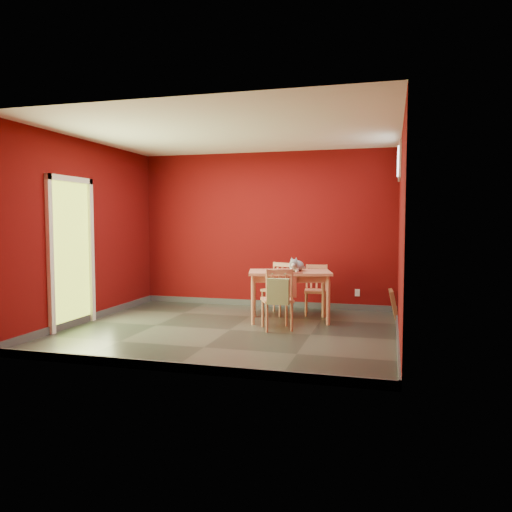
% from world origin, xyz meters
% --- Properties ---
extents(ground, '(4.50, 4.50, 0.00)m').
position_xyz_m(ground, '(0.00, 0.00, 0.00)').
color(ground, '#2D342D').
rests_on(ground, ground).
extents(room_shell, '(4.50, 4.50, 4.50)m').
position_xyz_m(room_shell, '(0.00, 0.00, 0.05)').
color(room_shell, '#570909').
rests_on(room_shell, ground).
extents(doorway, '(0.06, 1.01, 2.13)m').
position_xyz_m(doorway, '(-2.23, -0.40, 1.12)').
color(doorway, '#B7D838').
rests_on(doorway, ground).
extents(window, '(0.05, 0.90, 0.50)m').
position_xyz_m(window, '(2.23, 1.00, 2.35)').
color(window, white).
rests_on(window, room_shell).
extents(outlet_plate, '(0.08, 0.02, 0.12)m').
position_xyz_m(outlet_plate, '(1.60, 1.99, 0.30)').
color(outlet_plate, silver).
rests_on(outlet_plate, room_shell).
extents(dining_table, '(1.35, 0.98, 0.76)m').
position_xyz_m(dining_table, '(0.67, 0.82, 0.66)').
color(dining_table, tan).
rests_on(dining_table, ground).
extents(table_runner, '(0.50, 0.78, 0.36)m').
position_xyz_m(table_runner, '(0.67, 0.70, 0.70)').
color(table_runner, brown).
rests_on(table_runner, dining_table).
extents(chair_far_left, '(0.50, 0.50, 0.83)m').
position_xyz_m(chair_far_left, '(0.38, 1.33, 0.42)').
color(chair_far_left, tan).
rests_on(chair_far_left, ground).
extents(chair_far_right, '(0.42, 0.42, 0.80)m').
position_xyz_m(chair_far_right, '(0.98, 1.46, 0.41)').
color(chair_far_right, tan).
rests_on(chair_far_right, ground).
extents(chair_near, '(0.53, 0.53, 0.86)m').
position_xyz_m(chair_near, '(0.64, 0.17, 0.44)').
color(chair_near, tan).
rests_on(chair_near, ground).
extents(tote_bag, '(0.30, 0.18, 0.42)m').
position_xyz_m(tote_bag, '(0.69, -0.03, 0.57)').
color(tote_bag, '#93AB6D').
rests_on(tote_bag, chair_near).
extents(cat, '(0.29, 0.48, 0.23)m').
position_xyz_m(cat, '(0.78, 0.81, 0.87)').
color(cat, slate).
rests_on(cat, table_runner).
extents(picture_frame, '(0.18, 0.46, 0.45)m').
position_xyz_m(picture_frame, '(2.19, 1.41, 0.22)').
color(picture_frame, brown).
rests_on(picture_frame, ground).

